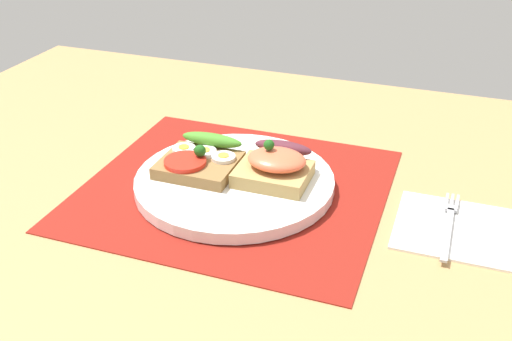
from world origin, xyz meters
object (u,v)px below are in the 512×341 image
object	(u,v)px
fork	(449,223)
napkin	(455,228)
sandwich_egg_tomato	(200,160)
plate	(235,182)
sandwich_salmon	(276,165)

from	to	relation	value
fork	napkin	bearing A→B (deg)	-7.00
sandwich_egg_tomato	fork	size ratio (longest dim) A/B	0.70
napkin	fork	distance (cm)	0.95
plate	napkin	size ratio (longest dim) A/B	1.88
plate	sandwich_salmon	xyz separation A→B (cm)	(5.18, 1.42, 2.72)
fork	sandwich_salmon	bearing A→B (deg)	176.36
plate	napkin	bearing A→B (deg)	-0.18
sandwich_salmon	fork	world-z (taller)	sandwich_salmon
plate	napkin	world-z (taller)	plate
napkin	fork	xyz separation A→B (cm)	(-0.82, 0.10, 0.46)
napkin	fork	world-z (taller)	fork
sandwich_egg_tomato	napkin	bearing A→B (deg)	-0.89
sandwich_salmon	fork	xyz separation A→B (cm)	(22.18, -1.41, -3.04)
sandwich_salmon	napkin	size ratio (longest dim) A/B	0.67
fork	plate	bearing A→B (deg)	-179.97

